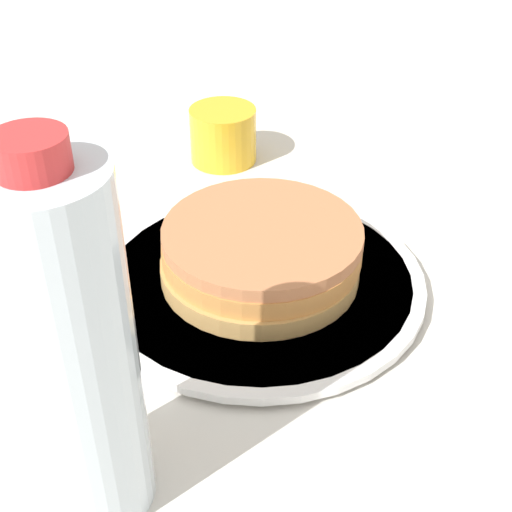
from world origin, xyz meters
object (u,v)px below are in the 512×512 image
Objects in this scene: plate at (256,280)px; pancake_stack at (260,252)px; juice_glass at (223,135)px; water_bottle_near at (72,356)px.

plate is 0.03m from pancake_stack.
juice_glass is at bearing -149.34° from plate.
water_bottle_near is (0.23, -0.01, 0.11)m from plate.
water_bottle_near reaches higher than pancake_stack.
juice_glass is (-0.20, -0.12, -0.00)m from pancake_stack.
pancake_stack is at bearing 160.31° from plate.
water_bottle_near is at bearing -3.43° from plate.
pancake_stack reaches higher than plate.
juice_glass is 0.30× the size of water_bottle_near.
juice_glass is at bearing -166.19° from water_bottle_near.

